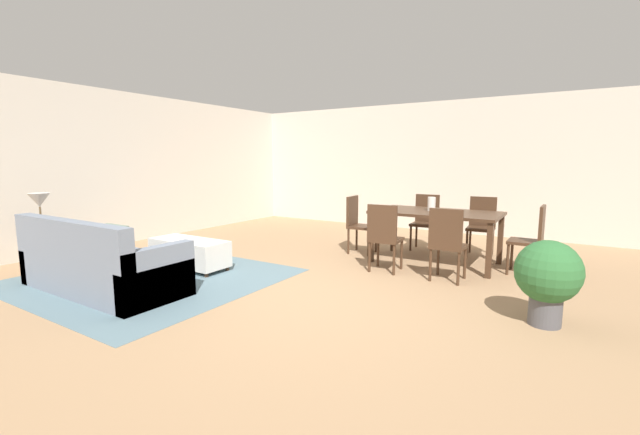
# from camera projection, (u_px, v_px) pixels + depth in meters

# --- Properties ---
(ground_plane) EXTENTS (10.80, 10.80, 0.00)m
(ground_plane) POSITION_uv_depth(u_px,v_px,m) (308.00, 295.00, 4.57)
(ground_plane) COLOR #9E7A56
(wall_back) EXTENTS (9.00, 0.12, 2.70)m
(wall_back) POSITION_uv_depth(u_px,v_px,m) (440.00, 167.00, 8.57)
(wall_back) COLOR beige
(wall_back) RESTS_ON ground_plane
(wall_left) EXTENTS (0.12, 11.00, 2.70)m
(wall_left) POSITION_uv_depth(u_px,v_px,m) (111.00, 169.00, 7.18)
(wall_left) COLOR beige
(wall_left) RESTS_ON ground_plane
(area_rug) EXTENTS (3.00, 2.80, 0.01)m
(area_rug) POSITION_uv_depth(u_px,v_px,m) (152.00, 277.00, 5.24)
(area_rug) COLOR slate
(area_rug) RESTS_ON ground_plane
(couch) EXTENTS (2.10, 0.87, 0.86)m
(couch) POSITION_uv_depth(u_px,v_px,m) (99.00, 266.00, 4.69)
(couch) COLOR slate
(couch) RESTS_ON ground_plane
(ottoman_table) EXTENTS (1.16, 0.47, 0.41)m
(ottoman_table) POSITION_uv_depth(u_px,v_px,m) (189.00, 252.00, 5.67)
(ottoman_table) COLOR silver
(ottoman_table) RESTS_ON ground_plane
(side_table) EXTENTS (0.40, 0.40, 0.55)m
(side_table) POSITION_uv_depth(u_px,v_px,m) (43.00, 241.00, 5.41)
(side_table) COLOR brown
(side_table) RESTS_ON ground_plane
(table_lamp) EXTENTS (0.26, 0.26, 0.53)m
(table_lamp) POSITION_uv_depth(u_px,v_px,m) (39.00, 202.00, 5.33)
(table_lamp) COLOR brown
(table_lamp) RESTS_ON side_table
(dining_table) EXTENTS (1.76, 0.99, 0.76)m
(dining_table) POSITION_uv_depth(u_px,v_px,m) (436.00, 217.00, 5.93)
(dining_table) COLOR #422B1C
(dining_table) RESTS_ON ground_plane
(dining_chair_near_left) EXTENTS (0.43, 0.43, 0.92)m
(dining_chair_near_left) POSITION_uv_depth(u_px,v_px,m) (384.00, 234.00, 5.44)
(dining_chair_near_left) COLOR #422B1C
(dining_chair_near_left) RESTS_ON ground_plane
(dining_chair_near_right) EXTENTS (0.40, 0.40, 0.92)m
(dining_chair_near_right) POSITION_uv_depth(u_px,v_px,m) (447.00, 240.00, 5.01)
(dining_chair_near_right) COLOR #422B1C
(dining_chair_near_right) RESTS_ON ground_plane
(dining_chair_far_left) EXTENTS (0.42, 0.42, 0.92)m
(dining_chair_far_left) POSITION_uv_depth(u_px,v_px,m) (425.00, 219.00, 6.89)
(dining_chair_far_left) COLOR #422B1C
(dining_chair_far_left) RESTS_ON ground_plane
(dining_chair_far_right) EXTENTS (0.43, 0.43, 0.92)m
(dining_chair_far_right) POSITION_uv_depth(u_px,v_px,m) (482.00, 222.00, 6.45)
(dining_chair_far_right) COLOR #422B1C
(dining_chair_far_right) RESTS_ON ground_plane
(dining_chair_head_east) EXTENTS (0.41, 0.41, 0.92)m
(dining_chair_head_east) POSITION_uv_depth(u_px,v_px,m) (533.00, 236.00, 5.31)
(dining_chair_head_east) COLOR #422B1C
(dining_chair_head_east) RESTS_ON ground_plane
(dining_chair_head_west) EXTENTS (0.43, 0.43, 0.92)m
(dining_chair_head_west) POSITION_uv_depth(u_px,v_px,m) (358.00, 221.00, 6.61)
(dining_chair_head_west) COLOR #422B1C
(dining_chair_head_west) RESTS_ON ground_plane
(vase_centerpiece) EXTENTS (0.11, 0.11, 0.20)m
(vase_centerpiece) POSITION_uv_depth(u_px,v_px,m) (432.00, 204.00, 5.97)
(vase_centerpiece) COLOR silver
(vase_centerpiece) RESTS_ON dining_table
(potted_plant) EXTENTS (0.57, 0.57, 0.79)m
(potted_plant) POSITION_uv_depth(u_px,v_px,m) (548.00, 275.00, 3.68)
(potted_plant) COLOR #4C4C51
(potted_plant) RESTS_ON ground_plane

